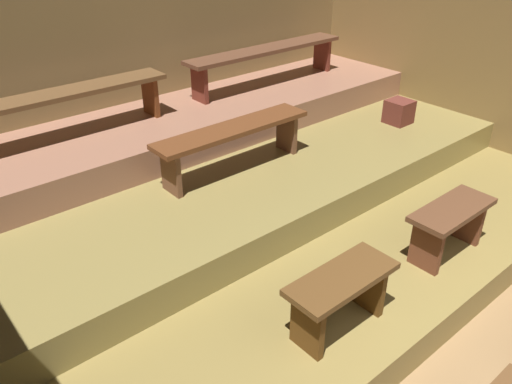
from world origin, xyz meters
TOP-DOWN VIEW (x-y plane):
  - ground at (0.00, 2.73)m, footprint 6.88×6.26m
  - wall_back at (0.00, 5.49)m, footprint 6.88×0.06m
  - wall_right at (3.07, 2.73)m, footprint 0.06×6.26m
  - platform_lower at (0.00, 3.46)m, footprint 6.08×3.99m
  - platform_middle at (0.00, 4.12)m, footprint 6.08×2.68m
  - platform_upper at (0.00, 4.80)m, footprint 6.08×1.31m
  - bench_lower_left at (-0.67, 1.92)m, footprint 0.82×0.33m
  - bench_lower_right at (0.67, 1.92)m, footprint 0.82×0.33m
  - bench_middle_center at (-0.09, 3.83)m, footprint 1.65×0.33m
  - bench_upper_left at (-1.32, 4.95)m, footprint 2.25×0.33m
  - bench_upper_right at (1.32, 4.95)m, footprint 2.25×0.33m
  - wooden_crate_middle at (2.17, 3.54)m, footprint 0.28×0.28m

SIDE VIEW (x-z plane):
  - ground at x=0.00m, z-range -0.08..0.00m
  - platform_lower at x=0.00m, z-range 0.00..0.31m
  - platform_middle at x=0.00m, z-range 0.31..0.62m
  - bench_lower_left at x=-0.67m, z-range 0.41..0.86m
  - bench_lower_right at x=0.67m, z-range 0.41..0.86m
  - wooden_crate_middle at x=2.17m, z-range 0.62..0.89m
  - platform_upper at x=0.00m, z-range 0.62..0.93m
  - bench_middle_center at x=-0.09m, z-range 0.75..1.21m
  - wall_back at x=0.00m, z-range 0.00..2.39m
  - wall_right at x=3.07m, z-range 0.00..2.39m
  - bench_upper_left at x=-1.32m, z-range 1.08..1.53m
  - bench_upper_right at x=1.32m, z-range 1.08..1.53m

